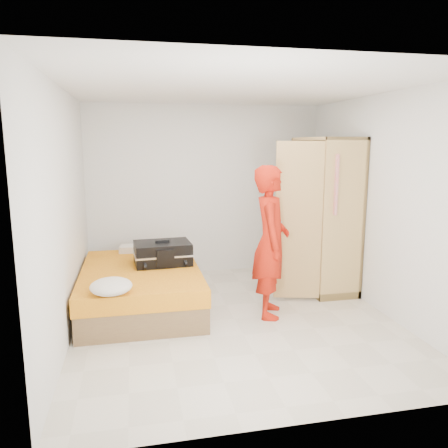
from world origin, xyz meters
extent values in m
plane|color=beige|center=(0.00, 0.00, 0.00)|extent=(4.00, 4.00, 0.00)
plane|color=white|center=(0.00, 0.00, 2.60)|extent=(4.00, 4.00, 0.00)
cube|color=white|center=(0.00, 2.00, 1.30)|extent=(3.60, 0.02, 2.60)
cube|color=white|center=(0.00, -2.00, 1.30)|extent=(3.60, 0.02, 2.60)
cube|color=white|center=(-1.80, 0.00, 1.30)|extent=(0.02, 4.00, 2.60)
cube|color=white|center=(1.80, 0.00, 1.30)|extent=(0.02, 4.00, 2.60)
cube|color=brown|center=(-1.05, 0.62, 0.15)|extent=(1.40, 2.00, 0.30)
cube|color=#FCAA1A|center=(-1.05, 0.62, 0.40)|extent=(1.42, 2.02, 0.20)
cube|color=tan|center=(1.77, 0.90, 1.05)|extent=(0.04, 1.20, 2.10)
cube|color=tan|center=(1.50, 0.32, 1.05)|extent=(0.58, 0.04, 2.10)
cube|color=tan|center=(1.50, 1.48, 1.05)|extent=(0.58, 0.04, 2.10)
cube|color=tan|center=(1.50, 0.90, 2.08)|extent=(0.58, 1.20, 0.04)
cube|color=tan|center=(1.50, 0.90, 0.05)|extent=(0.58, 1.20, 0.10)
cube|color=tan|center=(1.23, 1.20, 1.05)|extent=(0.04, 0.59, 2.00)
cube|color=tan|center=(0.92, 0.41, 1.05)|extent=(0.58, 0.18, 2.00)
cylinder|color=#B2B2B7|center=(1.50, 0.90, 1.92)|extent=(0.02, 1.10, 0.02)
imported|color=red|center=(0.45, 0.05, 0.89)|extent=(0.59, 0.74, 1.78)
cube|color=black|center=(-0.76, 0.77, 0.64)|extent=(0.73, 0.54, 0.28)
cube|color=black|center=(-0.76, 0.77, 0.79)|extent=(0.18, 0.06, 0.03)
ellipsoid|color=white|center=(-1.36, -0.28, 0.58)|extent=(0.43, 0.43, 0.16)
cube|color=white|center=(-1.07, 1.47, 0.55)|extent=(0.53, 0.32, 0.09)
camera|label=1|loc=(-1.10, -4.69, 2.03)|focal=35.00mm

